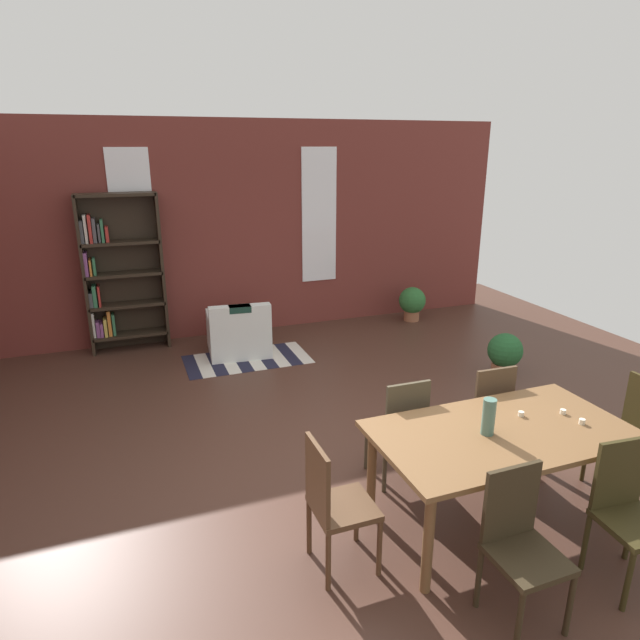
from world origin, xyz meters
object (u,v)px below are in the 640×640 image
(dining_chair_head_left, at_px, (333,502))
(dining_chair_far_left, at_px, (400,426))
(bookshelf_tall, at_px, (118,274))
(armchair_white, at_px, (239,334))
(dining_chair_far_right, at_px, (485,410))
(dining_chair_head_right, at_px, (632,431))
(vase_on_table, at_px, (489,417))
(dining_table, at_px, (502,440))
(potted_plant_corner, at_px, (505,353))
(dining_chair_near_right, at_px, (628,509))
(potted_plant_by_shelf, at_px, (412,302))
(dining_chair_near_left, at_px, (520,541))

(dining_chair_head_left, relative_size, dining_chair_far_left, 1.00)
(bookshelf_tall, bearing_deg, armchair_white, -26.38)
(dining_chair_far_right, distance_m, dining_chair_head_right, 1.15)
(dining_chair_head_left, relative_size, armchair_white, 1.09)
(vase_on_table, bearing_deg, dining_table, -0.00)
(dining_chair_head_left, height_order, potted_plant_corner, dining_chair_head_left)
(vase_on_table, height_order, dining_chair_far_left, vase_on_table)
(dining_chair_near_right, height_order, armchair_white, dining_chair_near_right)
(dining_chair_far_right, bearing_deg, dining_chair_far_left, -180.00)
(dining_chair_near_right, distance_m, bookshelf_tall, 6.33)
(dining_chair_near_right, distance_m, dining_chair_far_right, 1.46)
(dining_chair_far_left, xyz_separation_m, potted_plant_by_shelf, (2.33, 3.87, -0.21))
(dining_chair_head_right, relative_size, armchair_white, 1.09)
(vase_on_table, relative_size, potted_plant_corner, 0.49)
(potted_plant_by_shelf, height_order, potted_plant_corner, same)
(bookshelf_tall, distance_m, potted_plant_corner, 5.12)
(dining_table, relative_size, dining_chair_head_left, 1.96)
(dining_chair_near_left, bearing_deg, potted_plant_corner, 52.58)
(dining_chair_head_right, height_order, potted_plant_by_shelf, dining_chair_head_right)
(vase_on_table, distance_m, dining_chair_far_right, 1.00)
(bookshelf_tall, bearing_deg, dining_chair_head_right, -52.18)
(dining_table, height_order, potted_plant_corner, dining_table)
(vase_on_table, relative_size, dining_chair_head_right, 0.28)
(dining_chair_head_right, xyz_separation_m, armchair_white, (-2.33, 4.15, -0.23))
(dining_chair_near_left, distance_m, dining_chair_far_right, 1.68)
(dining_table, relative_size, potted_plant_corner, 3.40)
(armchair_white, height_order, potted_plant_corner, armchair_white)
(dining_chair_far_right, xyz_separation_m, bookshelf_tall, (-2.89, 4.14, 0.56))
(bookshelf_tall, height_order, armchair_white, bookshelf_tall)
(dining_chair_near_right, xyz_separation_m, potted_plant_corner, (1.42, 2.96, -0.22))
(armchair_white, bearing_deg, dining_table, -76.10)
(dining_chair_head_left, height_order, dining_chair_head_right, same)
(vase_on_table, xyz_separation_m, potted_plant_by_shelf, (2.05, 4.60, -0.61))
(potted_plant_corner, bearing_deg, vase_on_table, -131.64)
(dining_chair_near_right, bearing_deg, dining_chair_near_left, 179.98)
(dining_chair_far_right, xyz_separation_m, armchair_white, (-1.44, 3.42, -0.23))
(dining_table, height_order, potted_plant_by_shelf, dining_table)
(dining_table, xyz_separation_m, vase_on_table, (-0.14, 0.00, 0.22))
(potted_plant_by_shelf, bearing_deg, armchair_white, -171.28)
(dining_chair_far_left, relative_size, potted_plant_by_shelf, 1.73)
(potted_plant_corner, bearing_deg, dining_table, -129.61)
(dining_chair_near_left, relative_size, dining_chair_head_right, 1.00)
(potted_plant_by_shelf, relative_size, potted_plant_corner, 1.00)
(dining_chair_far_left, height_order, potted_plant_by_shelf, dining_chair_far_left)
(bookshelf_tall, bearing_deg, dining_table, -63.07)
(dining_chair_near_left, bearing_deg, vase_on_table, 68.88)
(dining_table, relative_size, dining_chair_near_left, 1.96)
(armchair_white, relative_size, potted_plant_corner, 1.58)
(potted_plant_by_shelf, bearing_deg, dining_table, -112.55)
(dining_chair_near_left, bearing_deg, potted_plant_by_shelf, 66.39)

